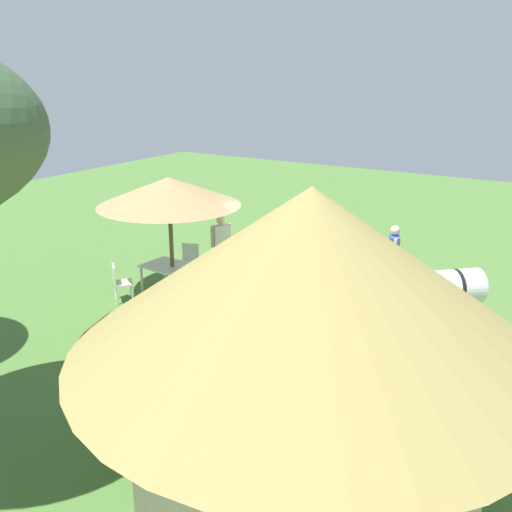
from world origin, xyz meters
TOP-DOWN VIEW (x-y plane):
  - ground_plane at (0.00, 0.00)m, footprint 36.00×36.00m
  - thatched_hut at (-3.25, 6.18)m, footprint 5.46×5.46m
  - shade_umbrella at (2.61, 1.61)m, footprint 3.30×3.30m
  - patio_dining_table at (2.61, 1.61)m, footprint 1.50×1.00m
  - patio_chair_west_end at (3.43, 2.56)m, footprint 0.61×0.61m
  - patio_chair_east_end at (1.41, 2.00)m, footprint 0.54×0.55m
  - patio_chair_near_hut at (3.03, 0.42)m, footprint 0.56×0.54m
  - guest_beside_umbrella at (2.38, -0.09)m, footprint 0.38×0.54m
  - standing_watcher at (-1.80, -1.31)m, footprint 0.38×0.57m
  - striped_lounge_chair at (-1.40, 1.97)m, footprint 0.89×0.66m
  - zebra_nearest_camera at (0.58, -1.52)m, footprint 0.90×2.24m
  - zebra_by_umbrella at (-3.33, 0.50)m, footprint 1.91×1.81m

SIDE VIEW (x-z plane):
  - ground_plane at x=0.00m, z-range 0.00..0.00m
  - striped_lounge_chair at x=-1.40m, z-range -0.06..0.57m
  - patio_chair_west_end at x=3.43m, z-range 0.07..0.97m
  - patio_chair_east_end at x=1.41m, z-range 0.07..0.97m
  - patio_chair_near_hut at x=3.03m, z-range 0.07..0.97m
  - patio_dining_table at x=2.61m, z-range 0.29..1.03m
  - guest_beside_umbrella at x=2.38m, z-range 0.17..1.81m
  - zebra_by_umbrella at x=-3.33m, z-range 0.25..1.80m
  - standing_watcher at x=-1.80m, z-range 0.17..1.88m
  - zebra_nearest_camera at x=0.58m, z-range 0.25..1.84m
  - thatched_hut at x=-3.25m, z-range 0.28..4.35m
  - shade_umbrella at x=2.61m, z-range 1.11..3.99m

